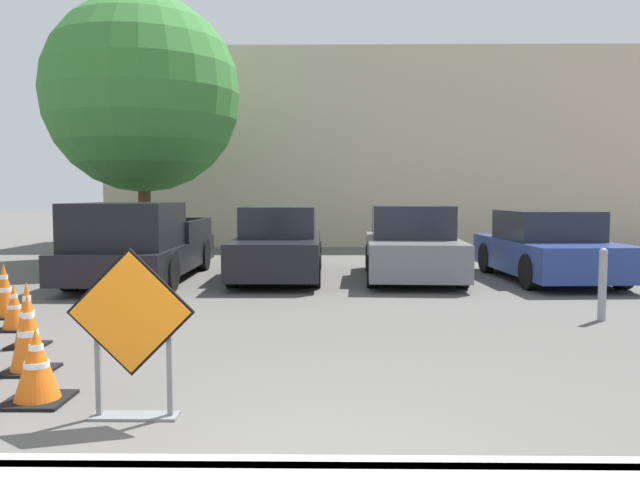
{
  "coord_description": "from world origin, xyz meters",
  "views": [
    {
      "loc": [
        0.12,
        -3.65,
        1.75
      ],
      "look_at": [
        -0.11,
        13.19,
        0.53
      ],
      "focal_mm": 35.0,
      "sensor_mm": 36.0,
      "label": 1
    }
  ],
  "objects_px": {
    "traffic_cone_fourth": "(14,308)",
    "pickup_truck": "(139,246)",
    "traffic_cone_nearest": "(37,366)",
    "traffic_cone_second": "(28,334)",
    "road_closed_sign": "(131,328)",
    "traffic_cone_third": "(27,315)",
    "bollard_nearest": "(603,282)",
    "parked_car_second": "(412,246)",
    "traffic_cone_fifth": "(4,291)",
    "parked_car_nearest": "(279,245)",
    "parked_car_third": "(548,248)"
  },
  "relations": [
    {
      "from": "traffic_cone_fourth",
      "to": "pickup_truck",
      "type": "distance_m",
      "value": 4.56
    },
    {
      "from": "traffic_cone_nearest",
      "to": "traffic_cone_second",
      "type": "bearing_deg",
      "value": 119.36
    },
    {
      "from": "road_closed_sign",
      "to": "traffic_cone_third",
      "type": "bearing_deg",
      "value": 130.08
    },
    {
      "from": "traffic_cone_second",
      "to": "bollard_nearest",
      "type": "xyz_separation_m",
      "value": [
        6.78,
        2.63,
        0.16
      ]
    },
    {
      "from": "traffic_cone_nearest",
      "to": "parked_car_second",
      "type": "relative_size",
      "value": 0.15
    },
    {
      "from": "road_closed_sign",
      "to": "bollard_nearest",
      "type": "bearing_deg",
      "value": 36.25
    },
    {
      "from": "parked_car_second",
      "to": "traffic_cone_nearest",
      "type": "bearing_deg",
      "value": 64.65
    },
    {
      "from": "traffic_cone_third",
      "to": "road_closed_sign",
      "type": "bearing_deg",
      "value": -49.92
    },
    {
      "from": "traffic_cone_nearest",
      "to": "traffic_cone_second",
      "type": "height_order",
      "value": "traffic_cone_second"
    },
    {
      "from": "traffic_cone_fifth",
      "to": "traffic_cone_third",
      "type": "bearing_deg",
      "value": -55.94
    },
    {
      "from": "pickup_truck",
      "to": "parked_car_nearest",
      "type": "relative_size",
      "value": 1.17
    },
    {
      "from": "traffic_cone_second",
      "to": "parked_car_second",
      "type": "relative_size",
      "value": 0.18
    },
    {
      "from": "road_closed_sign",
      "to": "pickup_truck",
      "type": "bearing_deg",
      "value": 106.51
    },
    {
      "from": "traffic_cone_third",
      "to": "pickup_truck",
      "type": "relative_size",
      "value": 0.14
    },
    {
      "from": "traffic_cone_fourth",
      "to": "traffic_cone_fifth",
      "type": "distance_m",
      "value": 1.03
    },
    {
      "from": "road_closed_sign",
      "to": "traffic_cone_third",
      "type": "distance_m",
      "value": 3.04
    },
    {
      "from": "traffic_cone_fifth",
      "to": "traffic_cone_fourth",
      "type": "bearing_deg",
      "value": -56.09
    },
    {
      "from": "traffic_cone_third",
      "to": "traffic_cone_fourth",
      "type": "height_order",
      "value": "traffic_cone_third"
    },
    {
      "from": "road_closed_sign",
      "to": "traffic_cone_nearest",
      "type": "relative_size",
      "value": 2.12
    },
    {
      "from": "traffic_cone_fifth",
      "to": "pickup_truck",
      "type": "bearing_deg",
      "value": 77.36
    },
    {
      "from": "road_closed_sign",
      "to": "parked_car_nearest",
      "type": "relative_size",
      "value": 0.29
    },
    {
      "from": "traffic_cone_second",
      "to": "parked_car_third",
      "type": "bearing_deg",
      "value": 42.28
    },
    {
      "from": "traffic_cone_third",
      "to": "parked_car_nearest",
      "type": "relative_size",
      "value": 0.17
    },
    {
      "from": "parked_car_nearest",
      "to": "parked_car_second",
      "type": "bearing_deg",
      "value": 176.45
    },
    {
      "from": "traffic_cone_fourth",
      "to": "parked_car_nearest",
      "type": "bearing_deg",
      "value": 59.74
    },
    {
      "from": "parked_car_third",
      "to": "traffic_cone_nearest",
      "type": "bearing_deg",
      "value": 44.68
    },
    {
      "from": "traffic_cone_nearest",
      "to": "parked_car_third",
      "type": "xyz_separation_m",
      "value": [
        6.97,
        7.68,
        0.35
      ]
    },
    {
      "from": "traffic_cone_fourth",
      "to": "parked_car_second",
      "type": "height_order",
      "value": "parked_car_second"
    },
    {
      "from": "traffic_cone_fourth",
      "to": "parked_car_second",
      "type": "distance_m",
      "value": 7.7
    },
    {
      "from": "parked_car_nearest",
      "to": "parked_car_second",
      "type": "distance_m",
      "value": 2.78
    },
    {
      "from": "traffic_cone_second",
      "to": "pickup_truck",
      "type": "height_order",
      "value": "pickup_truck"
    },
    {
      "from": "traffic_cone_nearest",
      "to": "traffic_cone_fifth",
      "type": "xyz_separation_m",
      "value": [
        -2.18,
        3.65,
        0.07
      ]
    },
    {
      "from": "traffic_cone_nearest",
      "to": "parked_car_second",
      "type": "height_order",
      "value": "parked_car_second"
    },
    {
      "from": "traffic_cone_fourth",
      "to": "parked_car_nearest",
      "type": "height_order",
      "value": "parked_car_nearest"
    },
    {
      "from": "road_closed_sign",
      "to": "bollard_nearest",
      "type": "distance_m",
      "value": 6.62
    },
    {
      "from": "traffic_cone_fourth",
      "to": "bollard_nearest",
      "type": "height_order",
      "value": "bollard_nearest"
    },
    {
      "from": "traffic_cone_second",
      "to": "traffic_cone_third",
      "type": "relative_size",
      "value": 1.0
    },
    {
      "from": "traffic_cone_second",
      "to": "parked_car_nearest",
      "type": "bearing_deg",
      "value": 74.88
    },
    {
      "from": "traffic_cone_second",
      "to": "traffic_cone_fifth",
      "type": "xyz_separation_m",
      "value": [
        -1.68,
        2.76,
        0.01
      ]
    },
    {
      "from": "parked_car_second",
      "to": "parked_car_third",
      "type": "height_order",
      "value": "parked_car_second"
    },
    {
      "from": "traffic_cone_third",
      "to": "traffic_cone_fourth",
      "type": "bearing_deg",
      "value": 124.21
    },
    {
      "from": "bollard_nearest",
      "to": "traffic_cone_fifth",
      "type": "bearing_deg",
      "value": 179.1
    },
    {
      "from": "traffic_cone_third",
      "to": "traffic_cone_fourth",
      "type": "distance_m",
      "value": 1.08
    },
    {
      "from": "traffic_cone_fourth",
      "to": "parked_car_third",
      "type": "height_order",
      "value": "parked_car_third"
    },
    {
      "from": "traffic_cone_fifth",
      "to": "parked_car_second",
      "type": "distance_m",
      "value": 7.64
    },
    {
      "from": "parked_car_nearest",
      "to": "parked_car_second",
      "type": "xyz_separation_m",
      "value": [
        2.78,
        -0.15,
        -0.0
      ]
    },
    {
      "from": "traffic_cone_fifth",
      "to": "bollard_nearest",
      "type": "xyz_separation_m",
      "value": [
        8.46,
        -0.13,
        0.15
      ]
    },
    {
      "from": "parked_car_third",
      "to": "traffic_cone_fourth",
      "type": "bearing_deg",
      "value": 26.55
    },
    {
      "from": "traffic_cone_nearest",
      "to": "traffic_cone_third",
      "type": "height_order",
      "value": "traffic_cone_third"
    },
    {
      "from": "traffic_cone_fifth",
      "to": "pickup_truck",
      "type": "relative_size",
      "value": 0.15
    }
  ]
}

